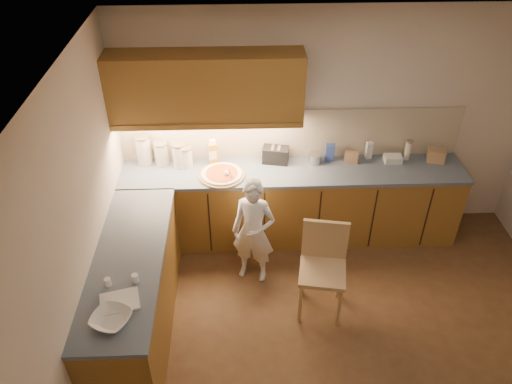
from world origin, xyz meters
TOP-DOWN VIEW (x-y plane):
  - room at (0.00, 0.00)m, footprint 4.54×4.50m
  - l_counter at (-0.92, 1.25)m, footprint 3.77×2.62m
  - backsplash at (-0.38, 1.99)m, footprint 3.75×0.02m
  - upper_cabinets at (-1.27, 1.82)m, footprint 1.95×0.36m
  - pizza_on_board at (-1.15, 1.61)m, footprint 0.49×0.49m
  - child at (-0.83, 1.05)m, footprint 0.51×0.41m
  - wooden_chair at (-0.18, 0.63)m, footprint 0.51×0.51m
  - mixing_bowl at (-1.95, -0.31)m, footprint 0.38×0.38m
  - canister_a at (-2.00, 1.90)m, footprint 0.17×0.17m
  - canister_b at (-1.81, 1.87)m, footprint 0.16×0.16m
  - canister_c at (-1.61, 1.82)m, footprint 0.15×0.15m
  - canister_d at (-1.54, 1.83)m, footprint 0.15×0.15m
  - oil_jug at (-1.25, 1.86)m, footprint 0.12×0.10m
  - toaster at (-0.56, 1.87)m, footprint 0.31×0.21m
  - steel_pot at (-0.12, 1.83)m, footprint 0.15×0.15m
  - blue_box at (0.05, 1.88)m, footprint 0.10×0.08m
  - card_box_a at (0.28, 1.85)m, footprint 0.17×0.14m
  - white_bottle at (0.49, 1.91)m, footprint 0.07×0.07m
  - flat_pack at (0.75, 1.82)m, footprint 0.19×0.14m
  - tall_jar at (0.92, 1.87)m, footprint 0.08×0.08m
  - card_box_b at (1.23, 1.83)m, footprint 0.22×0.19m
  - dough_cloth at (-1.92, -0.12)m, footprint 0.35×0.30m
  - spice_jar_a at (-2.05, 0.07)m, footprint 0.07×0.07m
  - spice_jar_b at (-1.83, 0.11)m, footprint 0.06×0.06m

SIDE VIEW (x-z plane):
  - l_counter at x=-0.92m, z-range 0.00..0.92m
  - wooden_chair at x=-0.18m, z-range 0.08..1.05m
  - child at x=-0.83m, z-range 0.00..1.22m
  - dough_cloth at x=-1.92m, z-range 0.92..0.94m
  - pizza_on_board at x=-1.15m, z-range 0.84..1.04m
  - mixing_bowl at x=-1.95m, z-range 0.92..0.99m
  - spice_jar_a at x=-2.05m, z-range 0.92..0.99m
  - spice_jar_b at x=-1.83m, z-range 0.92..0.99m
  - flat_pack at x=0.75m, z-range 0.92..1.00m
  - card_box_a at x=0.28m, z-range 0.92..1.03m
  - steel_pot at x=-0.12m, z-range 0.92..1.04m
  - card_box_b at x=1.23m, z-range 0.92..1.06m
  - toaster at x=-0.56m, z-range 0.92..1.10m
  - white_bottle at x=0.49m, z-range 0.92..1.12m
  - blue_box at x=0.05m, z-range 0.92..1.12m
  - tall_jar at x=0.92m, z-range 0.92..1.15m
  - canister_d at x=-1.54m, z-range 0.92..1.16m
  - oil_jug at x=-1.25m, z-range 0.91..1.21m
  - canister_b at x=-1.81m, z-range 0.92..1.20m
  - canister_c at x=-1.61m, z-range 0.92..1.21m
  - canister_a at x=-2.00m, z-range 0.92..1.27m
  - backsplash at x=-0.38m, z-range 0.92..1.50m
  - room at x=0.00m, z-range 0.37..2.99m
  - upper_cabinets at x=-1.27m, z-range 1.48..2.21m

